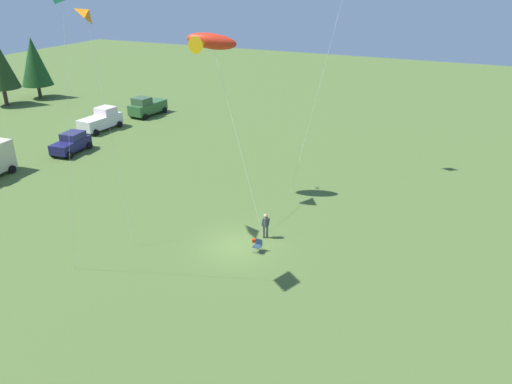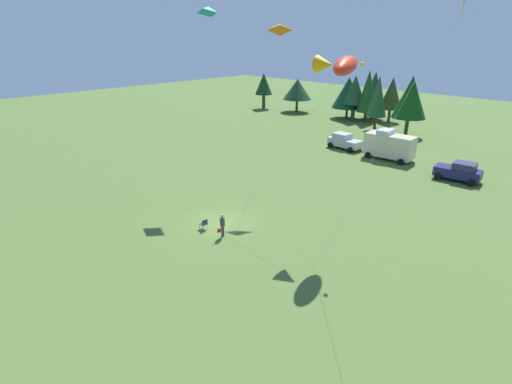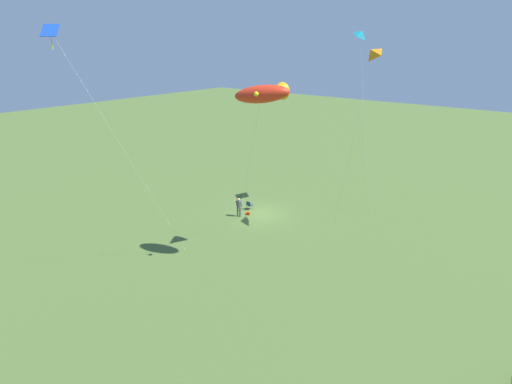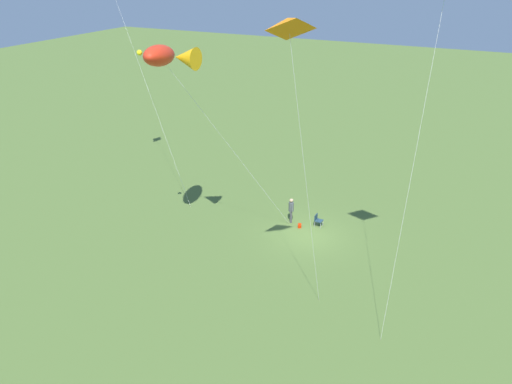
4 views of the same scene
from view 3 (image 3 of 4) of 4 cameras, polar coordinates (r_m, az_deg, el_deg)
name	(u,v)px [view 3 (image 3 of 4)]	position (r m, az deg, el deg)	size (l,w,h in m)	color
ground_plane	(261,214)	(36.22, 0.75, -3.14)	(160.00, 160.00, 0.00)	#4C652E
person_kite_flyer	(239,206)	(35.35, -2.48, -1.97)	(0.46, 0.55, 1.74)	#444448
folding_chair	(249,205)	(36.98, -0.97, -1.82)	(0.50, 0.50, 0.82)	#1E3646
backpack_on_grass	(248,213)	(36.02, -1.14, -3.09)	(0.32, 0.22, 0.22)	red
kite_large_fish	(266,94)	(25.26, 1.37, 13.88)	(6.14, 8.11, 12.35)	red
kite_diamond_blue	(59,45)	(24.61, -26.34, 18.28)	(7.16, 2.16, 15.44)	blue
kite_delta_orange	(370,54)	(30.41, 15.99, 18.44)	(2.12, 3.20, 14.34)	orange
kite_delta_teal	(362,34)	(36.32, 14.94, 20.93)	(1.74, 3.06, 15.68)	teal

